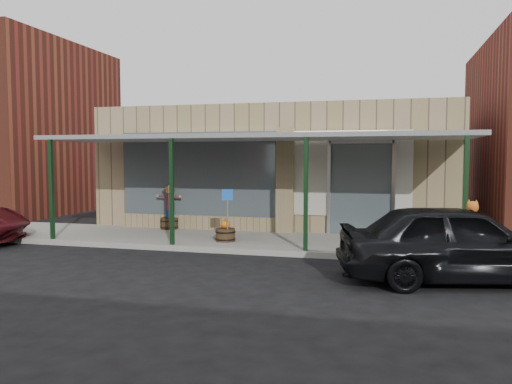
% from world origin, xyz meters
% --- Properties ---
extents(ground, '(120.00, 120.00, 0.00)m').
position_xyz_m(ground, '(0.00, 0.00, 0.00)').
color(ground, black).
rests_on(ground, ground).
extents(sidewalk, '(40.00, 3.20, 0.15)m').
position_xyz_m(sidewalk, '(0.00, 3.60, 0.07)').
color(sidewalk, gray).
rests_on(sidewalk, ground).
extents(storefront, '(12.00, 6.25, 4.20)m').
position_xyz_m(storefront, '(-0.00, 8.16, 2.09)').
color(storefront, '#927859').
rests_on(storefront, ground).
extents(awning, '(12.00, 3.00, 3.04)m').
position_xyz_m(awning, '(0.00, 3.56, 3.01)').
color(awning, slate).
rests_on(awning, ground).
extents(block_buildings_near, '(61.00, 8.00, 8.00)m').
position_xyz_m(block_buildings_near, '(2.01, 9.20, 3.77)').
color(block_buildings_near, brown).
rests_on(block_buildings_near, ground).
extents(barrel_scarecrow, '(0.87, 0.68, 1.44)m').
position_xyz_m(barrel_scarecrow, '(-3.08, 4.80, 0.64)').
color(barrel_scarecrow, '#442F1B').
rests_on(barrel_scarecrow, sidewalk).
extents(barrel_pumpkin, '(0.60, 0.60, 0.64)m').
position_xyz_m(barrel_pumpkin, '(-0.58, 3.01, 0.38)').
color(barrel_pumpkin, '#442F1B').
rests_on(barrel_pumpkin, sidewalk).
extents(handicap_sign, '(0.30, 0.08, 1.46)m').
position_xyz_m(handicap_sign, '(-0.48, 2.88, 1.09)').
color(handicap_sign, gray).
rests_on(handicap_sign, sidewalk).
extents(parked_sedan, '(4.97, 2.87, 1.59)m').
position_xyz_m(parked_sedan, '(5.12, 0.36, 0.80)').
color(parked_sedan, black).
rests_on(parked_sedan, ground).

